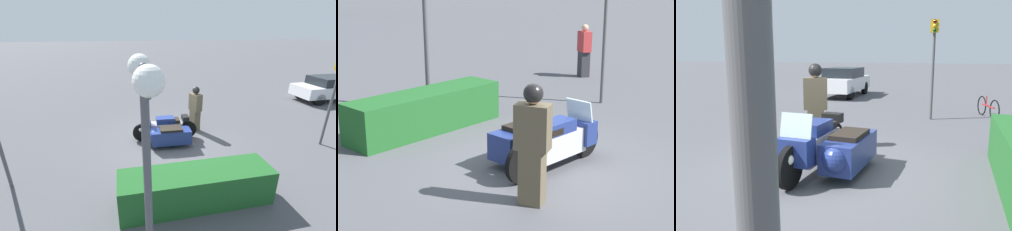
% 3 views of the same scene
% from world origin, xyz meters
% --- Properties ---
extents(ground_plane, '(160.00, 160.00, 0.00)m').
position_xyz_m(ground_plane, '(0.00, 0.00, 0.00)').
color(ground_plane, '#4C4C51').
extents(police_motorcycle, '(2.50, 1.28, 1.17)m').
position_xyz_m(police_motorcycle, '(0.08, -0.02, 0.48)').
color(police_motorcycle, black).
rests_on(police_motorcycle, ground).
extents(officer_rider, '(0.48, 0.59, 1.90)m').
position_xyz_m(officer_rider, '(-1.37, -0.94, 1.00)').
color(officer_rider, brown).
rests_on(officer_rider, ground).
extents(hedge_bush_curbside, '(3.73, 0.97, 0.90)m').
position_xyz_m(hedge_bush_curbside, '(-0.05, 3.20, 0.45)').
color(hedge_bush_curbside, '#1E5623').
rests_on(hedge_bush_curbside, ground).
extents(twin_lamp_post, '(0.34, 1.37, 3.74)m').
position_xyz_m(twin_lamp_post, '(1.28, 4.72, 2.89)').
color(twin_lamp_post, '#4C4C51').
rests_on(twin_lamp_post, ground).
extents(traffic_light_far, '(0.23, 0.27, 3.17)m').
position_xyz_m(traffic_light_far, '(-5.58, 1.29, 2.10)').
color(traffic_light_far, '#4C4C4C').
rests_on(traffic_light_far, ground).
extents(parked_car_background, '(4.03, 1.74, 1.44)m').
position_xyz_m(parked_car_background, '(-10.57, -3.41, 0.77)').
color(parked_car_background, silver).
rests_on(parked_car_background, ground).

